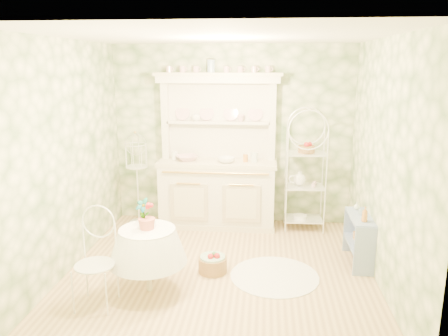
# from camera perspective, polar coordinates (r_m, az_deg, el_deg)

# --- Properties ---
(floor) EXTENTS (3.60, 3.60, 0.00)m
(floor) POSITION_cam_1_polar(r_m,az_deg,el_deg) (5.36, -0.52, -13.32)
(floor) COLOR tan
(floor) RESTS_ON ground
(ceiling) EXTENTS (3.60, 3.60, 0.00)m
(ceiling) POSITION_cam_1_polar(r_m,az_deg,el_deg) (4.79, -0.60, 16.88)
(ceiling) COLOR white
(ceiling) RESTS_ON floor
(wall_left) EXTENTS (3.60, 3.60, 0.00)m
(wall_left) POSITION_cam_1_polar(r_m,az_deg,el_deg) (5.39, -19.95, 1.26)
(wall_left) COLOR #F6F1C8
(wall_left) RESTS_ON floor
(wall_right) EXTENTS (3.60, 3.60, 0.00)m
(wall_right) POSITION_cam_1_polar(r_m,az_deg,el_deg) (5.04, 20.23, 0.43)
(wall_right) COLOR #F6F1C8
(wall_right) RESTS_ON floor
(wall_back) EXTENTS (3.60, 3.60, 0.00)m
(wall_back) POSITION_cam_1_polar(r_m,az_deg,el_deg) (6.66, 1.07, 4.28)
(wall_back) COLOR #F6F1C8
(wall_back) RESTS_ON floor
(wall_front) EXTENTS (3.60, 3.60, 0.00)m
(wall_front) POSITION_cam_1_polar(r_m,az_deg,el_deg) (3.18, -3.98, -6.15)
(wall_front) COLOR #F6F1C8
(wall_front) RESTS_ON floor
(kitchen_dresser) EXTENTS (1.87, 0.61, 2.29)m
(kitchen_dresser) POSITION_cam_1_polar(r_m,az_deg,el_deg) (6.44, -0.90, 2.11)
(kitchen_dresser) COLOR white
(kitchen_dresser) RESTS_ON floor
(bakers_rack) EXTENTS (0.58, 0.43, 1.83)m
(bakers_rack) POSITION_cam_1_polar(r_m,az_deg,el_deg) (6.48, 10.60, -0.14)
(bakers_rack) COLOR white
(bakers_rack) RESTS_ON floor
(side_shelf) EXTENTS (0.25, 0.67, 0.57)m
(side_shelf) POSITION_cam_1_polar(r_m,az_deg,el_deg) (5.70, 17.19, -9.11)
(side_shelf) COLOR #849AC3
(side_shelf) RESTS_ON floor
(round_table) EXTENTS (0.71, 0.71, 0.77)m
(round_table) POSITION_cam_1_polar(r_m,az_deg,el_deg) (4.85, -9.86, -11.47)
(round_table) COLOR white
(round_table) RESTS_ON floor
(cafe_chair) EXTENTS (0.43, 0.43, 0.91)m
(cafe_chair) POSITION_cam_1_polar(r_m,az_deg,el_deg) (4.66, -16.55, -12.02)
(cafe_chair) COLOR white
(cafe_chair) RESTS_ON floor
(birdcage_stand) EXTENTS (0.38, 0.38, 1.46)m
(birdcage_stand) POSITION_cam_1_polar(r_m,az_deg,el_deg) (6.71, -11.27, -1.33)
(birdcage_stand) COLOR white
(birdcage_stand) RESTS_ON floor
(floor_basket) EXTENTS (0.42, 0.42, 0.25)m
(floor_basket) POSITION_cam_1_polar(r_m,az_deg,el_deg) (5.29, -1.49, -12.15)
(floor_basket) COLOR #9D7441
(floor_basket) RESTS_ON floor
(lace_rug) EXTENTS (1.10, 1.10, 0.01)m
(lace_rug) POSITION_cam_1_polar(r_m,az_deg,el_deg) (5.27, 6.61, -13.83)
(lace_rug) COLOR white
(lace_rug) RESTS_ON floor
(bowl_floral) EXTENTS (0.41, 0.41, 0.08)m
(bowl_floral) POSITION_cam_1_polar(r_m,az_deg,el_deg) (6.52, -4.87, 1.06)
(bowl_floral) COLOR white
(bowl_floral) RESTS_ON kitchen_dresser
(bowl_white) EXTENTS (0.31, 0.31, 0.08)m
(bowl_white) POSITION_cam_1_polar(r_m,az_deg,el_deg) (6.36, 0.31, 0.79)
(bowl_white) COLOR white
(bowl_white) RESTS_ON kitchen_dresser
(cup_left) EXTENTS (0.16, 0.16, 0.10)m
(cup_left) POSITION_cam_1_polar(r_m,az_deg,el_deg) (6.55, -3.67, 6.39)
(cup_left) COLOR white
(cup_left) RESTS_ON kitchen_dresser
(cup_right) EXTENTS (0.13, 0.13, 0.10)m
(cup_right) POSITION_cam_1_polar(r_m,az_deg,el_deg) (6.48, 2.19, 6.33)
(cup_right) COLOR white
(cup_right) RESTS_ON kitchen_dresser
(potted_geranium) EXTENTS (0.21, 0.18, 0.33)m
(potted_geranium) POSITION_cam_1_polar(r_m,az_deg,el_deg) (4.69, -10.44, -6.26)
(potted_geranium) COLOR #3F7238
(potted_geranium) RESTS_ON round_table
(bottle_amber) EXTENTS (0.08, 0.08, 0.18)m
(bottle_amber) POSITION_cam_1_polar(r_m,az_deg,el_deg) (5.38, 17.89, -6.01)
(bottle_amber) COLOR #C77E2F
(bottle_amber) RESTS_ON side_shelf
(bottle_blue) EXTENTS (0.06, 0.06, 0.10)m
(bottle_blue) POSITION_cam_1_polar(r_m,az_deg,el_deg) (5.60, 17.38, -5.51)
(bottle_blue) COLOR #94AFC8
(bottle_blue) RESTS_ON side_shelf
(bottle_glass) EXTENTS (0.09, 0.09, 0.10)m
(bottle_glass) POSITION_cam_1_polar(r_m,az_deg,el_deg) (5.79, 16.95, -4.92)
(bottle_glass) COLOR silver
(bottle_glass) RESTS_ON side_shelf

